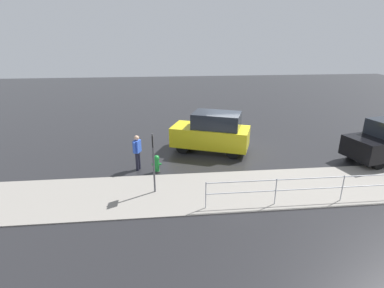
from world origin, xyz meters
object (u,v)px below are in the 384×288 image
(moving_hatchback, at_px, (212,132))
(fire_hydrant, at_px, (157,164))
(sign_post, at_px, (153,155))
(pedestrian, at_px, (137,150))

(moving_hatchback, distance_m, fire_hydrant, 3.70)
(fire_hydrant, relative_size, sign_post, 0.33)
(moving_hatchback, distance_m, sign_post, 5.07)
(moving_hatchback, xyz_separation_m, fire_hydrant, (2.83, 2.30, -0.63))
(moving_hatchback, height_order, sign_post, sign_post)
(moving_hatchback, bearing_deg, pedestrian, 28.12)
(moving_hatchback, bearing_deg, sign_post, 54.98)
(fire_hydrant, bearing_deg, sign_post, 88.02)
(moving_hatchback, height_order, fire_hydrant, moving_hatchback)
(moving_hatchback, relative_size, pedestrian, 2.62)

